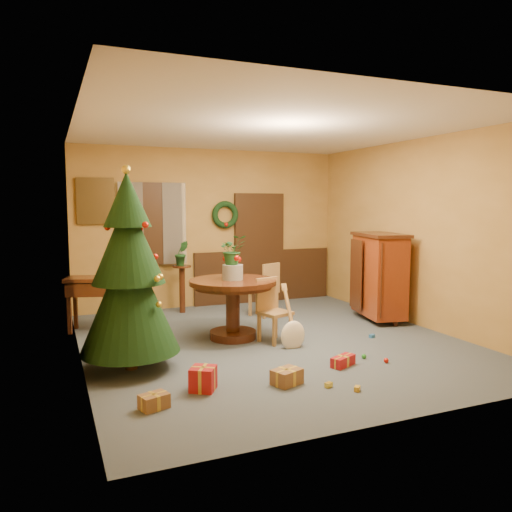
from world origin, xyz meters
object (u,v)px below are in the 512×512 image
christmas_tree (129,274)px  writing_desk (99,290)px  chair_near (272,308)px  sideboard (379,274)px  dining_table (233,297)px

christmas_tree → writing_desk: 2.02m
chair_near → christmas_tree: christmas_tree is taller
chair_near → sideboard: 2.22m
dining_table → christmas_tree: christmas_tree is taller
sideboard → writing_desk: bearing=166.6°
writing_desk → chair_near: bearing=-34.9°
dining_table → chair_near: size_ratio=1.39×
writing_desk → sideboard: sideboard is taller
dining_table → sideboard: (2.60, 0.15, 0.17)m
dining_table → writing_desk: (-1.70, 1.17, 0.03)m
dining_table → chair_near: bearing=-36.3°
dining_table → writing_desk: 2.07m
dining_table → writing_desk: size_ratio=1.21×
chair_near → writing_desk: 2.63m
sideboard → dining_table: bearing=-176.8°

